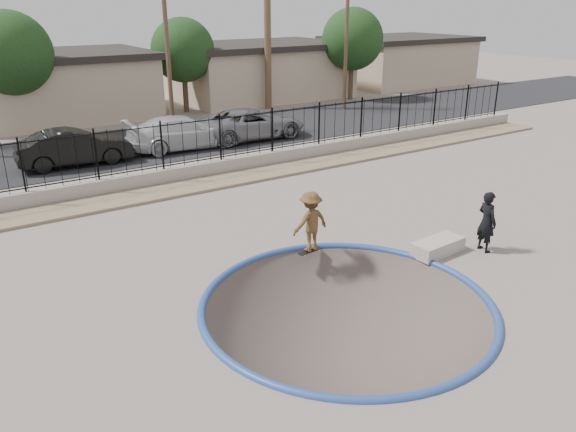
# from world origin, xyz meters

# --- Properties ---
(ground) EXTENTS (120.00, 120.00, 2.20)m
(ground) POSITION_xyz_m (0.00, 12.00, -1.10)
(ground) COLOR slate
(ground) RESTS_ON ground
(bowl_pit) EXTENTS (6.84, 6.84, 1.80)m
(bowl_pit) POSITION_xyz_m (0.00, -1.00, 0.00)
(bowl_pit) COLOR #51443E
(bowl_pit) RESTS_ON ground
(coping_ring) EXTENTS (7.04, 7.04, 0.20)m
(coping_ring) POSITION_xyz_m (0.00, -1.00, 0.00)
(coping_ring) COLOR #2C4890
(coping_ring) RESTS_ON ground
(rock_strip) EXTENTS (42.00, 1.60, 0.11)m
(rock_strip) POSITION_xyz_m (0.00, 9.20, 0.06)
(rock_strip) COLOR tan
(rock_strip) RESTS_ON ground
(retaining_wall) EXTENTS (42.00, 0.45, 0.60)m
(retaining_wall) POSITION_xyz_m (0.00, 10.30, 0.30)
(retaining_wall) COLOR gray
(retaining_wall) RESTS_ON ground
(fence) EXTENTS (40.00, 0.04, 1.80)m
(fence) POSITION_xyz_m (0.00, 10.30, 1.50)
(fence) COLOR black
(fence) RESTS_ON retaining_wall
(street) EXTENTS (90.00, 8.00, 0.04)m
(street) POSITION_xyz_m (0.00, 17.00, 0.02)
(street) COLOR black
(street) RESTS_ON ground
(house_center) EXTENTS (10.60, 8.60, 3.90)m
(house_center) POSITION_xyz_m (0.00, 26.50, 1.97)
(house_center) COLOR tan
(house_center) RESTS_ON ground
(house_east) EXTENTS (12.60, 8.60, 3.90)m
(house_east) POSITION_xyz_m (14.00, 26.50, 1.97)
(house_east) COLOR tan
(house_east) RESTS_ON ground
(house_east_far) EXTENTS (11.60, 8.60, 3.90)m
(house_east_far) POSITION_xyz_m (28.00, 26.50, 1.97)
(house_east_far) COLOR tan
(house_east_far) RESTS_ON ground
(utility_pole_mid) EXTENTS (1.70, 0.24, 9.50)m
(utility_pole_mid) POSITION_xyz_m (4.00, 19.00, 4.96)
(utility_pole_mid) COLOR #473323
(utility_pole_mid) RESTS_ON ground
(utility_pole_right) EXTENTS (1.70, 0.24, 9.00)m
(utility_pole_right) POSITION_xyz_m (16.00, 19.00, 4.70)
(utility_pole_right) COLOR #473323
(utility_pole_right) RESTS_ON ground
(street_tree_left) EXTENTS (4.32, 4.32, 6.36)m
(street_tree_left) POSITION_xyz_m (-3.00, 23.00, 4.19)
(street_tree_left) COLOR #473323
(street_tree_left) RESTS_ON ground
(street_tree_mid) EXTENTS (3.96, 3.96, 5.83)m
(street_tree_mid) POSITION_xyz_m (7.00, 24.00, 3.84)
(street_tree_mid) COLOR #473323
(street_tree_mid) RESTS_ON ground
(street_tree_right) EXTENTS (4.32, 4.32, 6.36)m
(street_tree_right) POSITION_xyz_m (19.00, 22.00, 4.19)
(street_tree_right) COLOR #473323
(street_tree_right) RESTS_ON ground
(skater) EXTENTS (1.14, 0.68, 1.73)m
(skater) POSITION_xyz_m (0.99, 1.87, 0.87)
(skater) COLOR brown
(skater) RESTS_ON ground
(skateboard) EXTENTS (0.81, 0.28, 0.07)m
(skateboard) POSITION_xyz_m (0.99, 1.87, 0.06)
(skateboard) COLOR black
(skateboard) RESTS_ON ground
(videographer) EXTENTS (0.52, 0.71, 1.78)m
(videographer) POSITION_xyz_m (5.26, -0.74, 0.89)
(videographer) COLOR black
(videographer) RESTS_ON ground
(concrete_ledge) EXTENTS (1.64, 0.79, 0.40)m
(concrete_ledge) POSITION_xyz_m (4.00, -0.14, 0.20)
(concrete_ledge) COLOR #B3A99F
(concrete_ledge) RESTS_ON ground
(car_b) EXTENTS (4.84, 1.89, 1.57)m
(car_b) POSITION_xyz_m (-2.23, 14.85, 0.82)
(car_b) COLOR black
(car_b) RESTS_ON street
(car_c) EXTENTS (5.52, 2.52, 1.56)m
(car_c) POSITION_xyz_m (2.88, 15.00, 0.82)
(car_c) COLOR silver
(car_c) RESTS_ON street
(car_d) EXTENTS (5.66, 2.69, 1.56)m
(car_d) POSITION_xyz_m (6.68, 15.00, 0.82)
(car_d) COLOR gray
(car_d) RESTS_ON street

